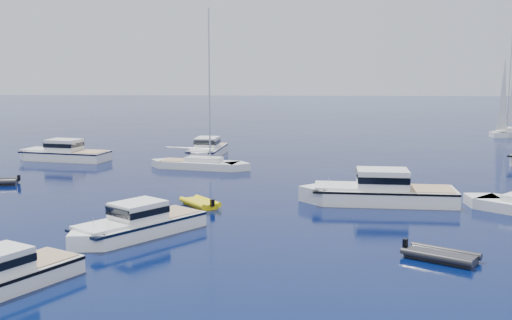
{
  "coord_description": "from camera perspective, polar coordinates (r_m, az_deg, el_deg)",
  "views": [
    {
      "loc": [
        1.52,
        -19.03,
        9.19
      ],
      "look_at": [
        -1.3,
        28.69,
        2.2
      ],
      "focal_mm": 43.73,
      "sensor_mm": 36.0,
      "label": 1
    }
  ],
  "objects": [
    {
      "name": "motor_cruiser_centre",
      "position": [
        44.06,
        11.12,
        -3.88
      ],
      "size": [
        11.74,
        4.23,
        3.03
      ],
      "primitive_type": null,
      "rotation": [
        0.0,
        0.0,
        1.51
      ],
      "color": "white",
      "rests_on": "ground"
    },
    {
      "name": "tender_grey_near",
      "position": [
        31.95,
        16.53,
        -8.75
      ],
      "size": [
        4.18,
        3.69,
        0.95
      ],
      "primitive_type": null,
      "rotation": [
        0.0,
        0.0,
        4.13
      ],
      "color": "black",
      "rests_on": "ground"
    },
    {
      "name": "sailboat_sails_far",
      "position": [
        94.25,
        22.19,
        2.11
      ],
      "size": [
        8.95,
        9.62,
        15.35
      ],
      "primitive_type": null,
      "rotation": [
        0.0,
        0.0,
        2.42
      ],
      "color": "white",
      "rests_on": "ground"
    },
    {
      "name": "motor_cruiser_left",
      "position": [
        35.61,
        -10.91,
        -6.79
      ],
      "size": [
        7.82,
        9.0,
        2.41
      ],
      "primitive_type": null,
      "rotation": [
        0.0,
        0.0,
        2.49
      ],
      "color": "white",
      "rests_on": "ground"
    },
    {
      "name": "motor_cruiser_far_l",
      "position": [
        66.34,
        -17.26,
        -0.02
      ],
      "size": [
        10.94,
        5.29,
        2.76
      ],
      "primitive_type": null,
      "rotation": [
        0.0,
        0.0,
        1.36
      ],
      "color": "white",
      "rests_on": "ground"
    },
    {
      "name": "motor_cruiser_horizon",
      "position": [
        66.63,
        -4.49,
        0.36
      ],
      "size": [
        3.69,
        9.94,
        2.56
      ],
      "primitive_type": null,
      "rotation": [
        0.0,
        0.0,
        3.07
      ],
      "color": "white",
      "rests_on": "ground"
    },
    {
      "name": "sailboat_centre",
      "position": [
        58.38,
        -5.16,
        -0.77
      ],
      "size": [
        10.68,
        4.97,
        15.2
      ],
      "primitive_type": null,
      "rotation": [
        0.0,
        0.0,
        4.48
      ],
      "color": "silver",
      "rests_on": "ground"
    },
    {
      "name": "tender_yellow",
      "position": [
        42.44,
        -5.14,
        -4.22
      ],
      "size": [
        3.47,
        3.73,
        0.95
      ],
      "primitive_type": null,
      "rotation": [
        0.0,
        0.0,
        0.66
      ],
      "color": "yellow",
      "rests_on": "ground"
    }
  ]
}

